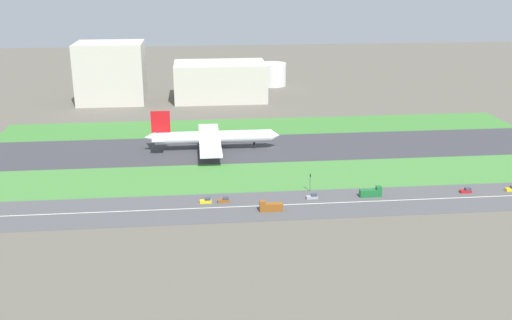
{
  "coord_description": "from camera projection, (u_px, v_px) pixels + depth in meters",
  "views": [
    {
      "loc": [
        -35.92,
        -274.07,
        84.31
      ],
      "look_at": [
        -11.15,
        -36.5,
        6.0
      ],
      "focal_mm": 41.37,
      "sensor_mm": 36.0,
      "label": 1
    }
  ],
  "objects": [
    {
      "name": "truck_1",
      "position": [
        371.0,
        192.0,
        227.02
      ],
      "size": [
        8.4,
        2.5,
        4.0
      ],
      "color": "#19662D",
      "rests_on": "highway"
    },
    {
      "name": "car_4",
      "position": [
        206.0,
        201.0,
        221.0
      ],
      "size": [
        4.4,
        1.8,
        2.0
      ],
      "color": "yellow",
      "rests_on": "highway"
    },
    {
      "name": "grass_median_south",
      "position": [
        283.0,
        176.0,
        250.07
      ],
      "size": [
        280.0,
        36.0,
        0.1
      ],
      "primitive_type": "cube",
      "color": "#427F38",
      "rests_on": "ground_plane"
    },
    {
      "name": "highway_centerline",
      "position": [
        296.0,
        204.0,
        219.8
      ],
      "size": [
        266.0,
        0.5,
        0.01
      ],
      "primitive_type": "cube",
      "color": "silver",
      "rests_on": "highway"
    },
    {
      "name": "grass_median_north",
      "position": [
        261.0,
        126.0,
        327.56
      ],
      "size": [
        280.0,
        36.0,
        0.1
      ],
      "primitive_type": "cube",
      "color": "#3D7A33",
      "rests_on": "ground_plane"
    },
    {
      "name": "truck_0",
      "position": [
        270.0,
        207.0,
        213.58
      ],
      "size": [
        8.4,
        2.5,
        4.0
      ],
      "rotation": [
        0.0,
        0.0,
        3.14
      ],
      "color": "brown",
      "rests_on": "highway"
    },
    {
      "name": "fuel_tank_west",
      "position": [
        272.0,
        74.0,
        438.63
      ],
      "size": [
        20.26,
        20.26,
        16.65
      ],
      "primitive_type": "cylinder",
      "color": "silver",
      "rests_on": "ground_plane"
    },
    {
      "name": "car_3",
      "position": [
        224.0,
        200.0,
        221.67
      ],
      "size": [
        4.4,
        1.8,
        2.0
      ],
      "color": "brown",
      "rests_on": "highway"
    },
    {
      "name": "runway",
      "position": [
        271.0,
        148.0,
        288.82
      ],
      "size": [
        280.0,
        46.0,
        0.1
      ],
      "primitive_type": "cube",
      "color": "#38383D",
      "rests_on": "ground_plane"
    },
    {
      "name": "terminal_building",
      "position": [
        111.0,
        73.0,
        381.69
      ],
      "size": [
        42.69,
        33.64,
        38.64
      ],
      "primitive_type": "cube",
      "color": "beige",
      "rests_on": "ground_plane"
    },
    {
      "name": "highway",
      "position": [
        296.0,
        204.0,
        219.82
      ],
      "size": [
        280.0,
        28.0,
        0.1
      ],
      "primitive_type": "cube",
      "color": "#4C4C4F",
      "rests_on": "ground_plane"
    },
    {
      "name": "traffic_light",
      "position": [
        310.0,
        181.0,
        231.55
      ],
      "size": [
        0.36,
        0.5,
        7.2
      ],
      "color": "#4C4C51",
      "rests_on": "highway"
    },
    {
      "name": "airliner",
      "position": [
        210.0,
        137.0,
        283.98
      ],
      "size": [
        65.0,
        56.0,
        19.7
      ],
      "color": "white",
      "rests_on": "runway"
    },
    {
      "name": "hangar_building",
      "position": [
        220.0,
        81.0,
        390.83
      ],
      "size": [
        59.92,
        37.04,
        24.59
      ],
      "primitive_type": "cube",
      "color": "beige",
      "rests_on": "ground_plane"
    },
    {
      "name": "car_5",
      "position": [
        512.0,
        189.0,
        232.88
      ],
      "size": [
        4.4,
        1.8,
        2.0
      ],
      "color": "yellow",
      "rests_on": "highway"
    },
    {
      "name": "car_0",
      "position": [
        466.0,
        191.0,
        231.03
      ],
      "size": [
        4.4,
        1.8,
        2.0
      ],
      "color": "#B2191E",
      "rests_on": "highway"
    },
    {
      "name": "car_2",
      "position": [
        313.0,
        197.0,
        225.0
      ],
      "size": [
        4.4,
        1.8,
        2.0
      ],
      "color": "#99999E",
      "rests_on": "highway"
    },
    {
      "name": "ground_plane",
      "position": [
        271.0,
        148.0,
        288.83
      ],
      "size": [
        800.0,
        800.0,
        0.0
      ],
      "primitive_type": "plane",
      "color": "#5B564C"
    }
  ]
}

